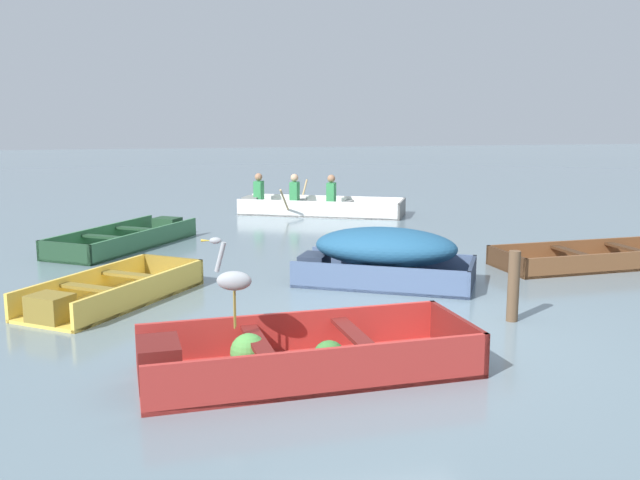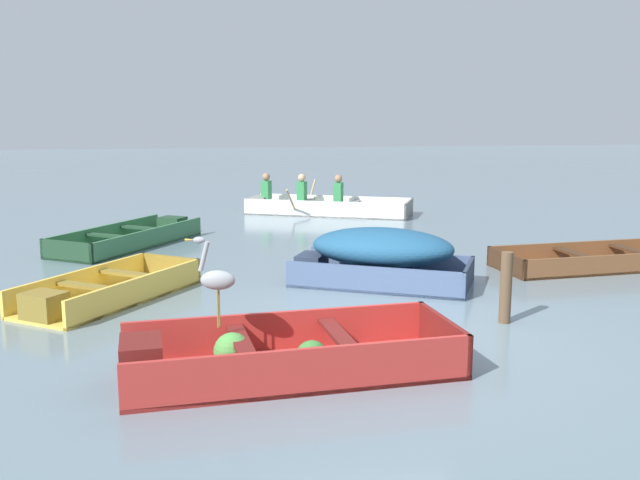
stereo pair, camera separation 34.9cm
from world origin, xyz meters
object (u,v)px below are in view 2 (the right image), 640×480
object	(u,v)px
skiff_wooden_brown_outer_moored	(612,260)
mooring_post	(506,288)
dinghy_red_foreground	(273,358)
skiff_yellow_far_moored	(103,293)
heron_on_dinghy	(216,277)
rowboat_white_with_crew	(319,205)
skiff_slate_blue_near_moored	(380,253)
skiff_green_mid_moored	(133,238)

from	to	relation	value
skiff_wooden_brown_outer_moored	mooring_post	bearing A→B (deg)	-138.69
mooring_post	dinghy_red_foreground	bearing A→B (deg)	-157.08
skiff_yellow_far_moored	skiff_wooden_brown_outer_moored	bearing A→B (deg)	6.55
skiff_yellow_far_moored	heron_on_dinghy	bearing A→B (deg)	-62.90
skiff_wooden_brown_outer_moored	mooring_post	xyz separation A→B (m)	(-2.90, -2.55, 0.31)
dinghy_red_foreground	heron_on_dinghy	size ratio (longest dim) A/B	3.72
rowboat_white_with_crew	heron_on_dinghy	bearing A→B (deg)	-104.71
skiff_slate_blue_near_moored	skiff_green_mid_moored	size ratio (longest dim) A/B	0.85
dinghy_red_foreground	skiff_slate_blue_near_moored	xyz separation A→B (m)	(1.81, 3.18, 0.29)
heron_on_dinghy	mooring_post	size ratio (longest dim) A/B	1.03
rowboat_white_with_crew	heron_on_dinghy	distance (m)	10.26
dinghy_red_foreground	skiff_wooden_brown_outer_moored	xyz separation A→B (m)	(5.66, 3.71, -0.06)
skiff_slate_blue_near_moored	skiff_yellow_far_moored	bearing A→B (deg)	-174.95
skiff_slate_blue_near_moored	rowboat_white_with_crew	distance (m)	6.93
skiff_yellow_far_moored	skiff_wooden_brown_outer_moored	xyz separation A→B (m)	(7.52, 0.86, -0.02)
skiff_green_mid_moored	skiff_yellow_far_moored	bearing A→B (deg)	-90.19
skiff_green_mid_moored	skiff_yellow_far_moored	xyz separation A→B (m)	(-0.01, -3.98, 0.01)
skiff_green_mid_moored	mooring_post	world-z (taller)	mooring_post
skiff_slate_blue_near_moored	heron_on_dinghy	xyz separation A→B (m)	(-2.31, -2.98, 0.44)
mooring_post	skiff_yellow_far_moored	bearing A→B (deg)	159.94
skiff_slate_blue_near_moored	heron_on_dinghy	distance (m)	3.80
skiff_slate_blue_near_moored	skiff_yellow_far_moored	world-z (taller)	skiff_slate_blue_near_moored
dinghy_red_foreground	heron_on_dinghy	distance (m)	0.90
skiff_wooden_brown_outer_moored	rowboat_white_with_crew	xyz separation A→B (m)	(-3.56, 6.38, 0.11)
skiff_wooden_brown_outer_moored	rowboat_white_with_crew	world-z (taller)	rowboat_white_with_crew
dinghy_red_foreground	rowboat_white_with_crew	size ratio (longest dim) A/B	0.80
skiff_yellow_far_moored	skiff_wooden_brown_outer_moored	distance (m)	7.56
dinghy_red_foreground	mooring_post	bearing A→B (deg)	22.92
skiff_yellow_far_moored	skiff_wooden_brown_outer_moored	world-z (taller)	skiff_yellow_far_moored
skiff_yellow_far_moored	mooring_post	bearing A→B (deg)	-20.06
dinghy_red_foreground	mooring_post	world-z (taller)	mooring_post
dinghy_red_foreground	mooring_post	distance (m)	3.01
skiff_yellow_far_moored	skiff_green_mid_moored	bearing A→B (deg)	89.81
dinghy_red_foreground	rowboat_white_with_crew	xyz separation A→B (m)	(2.10, 10.09, 0.05)
heron_on_dinghy	skiff_green_mid_moored	bearing A→B (deg)	101.47
skiff_green_mid_moored	mooring_post	size ratio (longest dim) A/B	3.84
skiff_green_mid_moored	skiff_wooden_brown_outer_moored	world-z (taller)	skiff_green_mid_moored
mooring_post	skiff_wooden_brown_outer_moored	bearing A→B (deg)	41.31
dinghy_red_foreground	rowboat_white_with_crew	distance (m)	10.31
dinghy_red_foreground	skiff_green_mid_moored	xyz separation A→B (m)	(-1.84, 6.84, -0.04)
skiff_slate_blue_near_moored	skiff_wooden_brown_outer_moored	xyz separation A→B (m)	(3.85, 0.54, -0.35)
skiff_green_mid_moored	heron_on_dinghy	world-z (taller)	heron_on_dinghy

